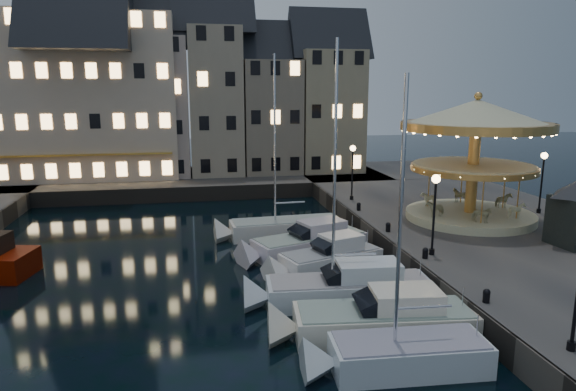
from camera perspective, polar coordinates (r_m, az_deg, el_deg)
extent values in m
plane|color=black|center=(24.83, 1.18, -11.11)|extent=(160.00, 160.00, 0.00)
cube|color=#474442|center=(35.18, 22.00, -3.92)|extent=(16.00, 56.00, 1.30)
cube|color=#474442|center=(51.28, -14.18, 1.34)|extent=(44.00, 12.00, 1.30)
cube|color=#47423A|center=(31.65, 9.65, -4.91)|extent=(0.15, 44.00, 1.30)
cube|color=#47423A|center=(45.30, -12.08, 0.08)|extent=(48.00, 0.15, 1.30)
cylinder|color=black|center=(19.72, 28.96, -14.41)|extent=(0.28, 0.28, 0.30)
cylinder|color=black|center=(27.50, 15.68, -6.03)|extent=(0.28, 0.28, 0.30)
cylinder|color=black|center=(27.03, 15.89, -2.49)|extent=(0.12, 0.12, 3.80)
sphere|color=#FFD18C|center=(26.61, 16.13, 1.79)|extent=(0.44, 0.44, 0.44)
cylinder|color=black|center=(39.62, 7.08, -0.24)|extent=(0.28, 0.28, 0.30)
cylinder|color=black|center=(39.29, 7.15, 2.26)|extent=(0.12, 0.12, 3.80)
sphere|color=#FFD18C|center=(39.00, 7.23, 5.23)|extent=(0.44, 0.44, 0.44)
cylinder|color=black|center=(39.12, 26.09, -1.53)|extent=(0.28, 0.28, 0.30)
cylinder|color=black|center=(38.78, 26.32, 0.99)|extent=(0.12, 0.12, 3.80)
sphere|color=#FFD18C|center=(38.49, 26.60, 3.98)|extent=(0.44, 0.44, 0.44)
cylinder|color=black|center=(22.30, 21.17, -10.53)|extent=(0.28, 0.28, 0.40)
sphere|color=black|center=(22.22, 21.21, -10.00)|extent=(0.30, 0.30, 0.30)
cylinder|color=black|center=(26.80, 15.00, -6.35)|extent=(0.28, 0.28, 0.40)
sphere|color=black|center=(26.74, 15.03, -5.90)|extent=(0.30, 0.30, 0.30)
cylinder|color=black|center=(31.18, 11.05, -3.59)|extent=(0.28, 0.28, 0.40)
sphere|color=black|center=(31.12, 11.07, -3.20)|extent=(0.30, 0.30, 0.30)
cylinder|color=black|center=(36.18, 7.86, -1.34)|extent=(0.28, 0.28, 0.40)
sphere|color=black|center=(36.13, 7.87, -1.00)|extent=(0.30, 0.30, 0.30)
cube|color=gray|center=(54.48, -26.65, 7.57)|extent=(5.00, 8.00, 11.00)
cube|color=gray|center=(53.24, -21.00, 8.51)|extent=(5.60, 8.00, 12.00)
cube|color=#AE998D|center=(52.50, -14.45, 9.43)|extent=(6.20, 8.00, 13.00)
cube|color=gray|center=(52.44, -8.11, 10.22)|extent=(5.00, 8.00, 14.00)
cube|color=#7C6F5F|center=(53.04, -2.10, 8.73)|extent=(5.60, 8.00, 11.00)
cube|color=gray|center=(54.26, 4.31, 9.30)|extent=(6.20, 8.00, 12.00)
cube|color=beige|center=(53.19, -21.07, 10.12)|extent=(16.00, 9.00, 15.00)
cube|color=silver|center=(19.24, 13.28, -17.17)|extent=(5.54, 2.41, 1.30)
cube|color=gray|center=(18.93, 13.38, -15.40)|extent=(5.26, 2.23, 0.10)
cylinder|color=silver|center=(17.13, 12.43, -1.41)|extent=(0.14, 0.14, 9.48)
cube|color=beige|center=(21.36, 10.57, -13.99)|extent=(7.27, 3.09, 1.30)
cube|color=gray|center=(21.08, 10.64, -12.35)|extent=(6.90, 2.87, 0.10)
cube|color=beige|center=(21.14, 12.95, -11.11)|extent=(2.86, 2.04, 0.80)
cube|color=black|center=(20.81, 9.14, -11.63)|extent=(1.36, 1.77, 0.95)
cube|color=silver|center=(24.09, 6.73, -10.78)|extent=(7.62, 2.80, 1.30)
cube|color=gray|center=(23.84, 6.77, -9.29)|extent=(7.23, 2.59, 0.10)
cube|color=silver|center=(23.90, 8.91, -8.20)|extent=(2.96, 1.87, 0.80)
cube|color=black|center=(23.61, 5.36, -8.62)|extent=(1.37, 1.64, 0.97)
cylinder|color=silver|center=(22.38, 5.22, 2.64)|extent=(0.14, 0.14, 10.05)
cube|color=white|center=(27.98, 4.79, -7.47)|extent=(5.81, 3.71, 1.30)
cube|color=gray|center=(27.76, 4.82, -6.16)|extent=(5.50, 3.46, 0.10)
cube|color=white|center=(27.99, 5.94, -5.11)|extent=(2.45, 2.14, 0.80)
cube|color=black|center=(27.43, 4.07, -5.65)|extent=(1.39, 1.69, 0.84)
cube|color=silver|center=(30.66, 2.45, -5.69)|extent=(7.22, 4.40, 1.30)
cube|color=gray|center=(30.46, 2.46, -4.49)|extent=(6.84, 4.11, 0.10)
cube|color=silver|center=(30.78, 3.77, -3.50)|extent=(3.02, 2.47, 0.80)
cube|color=black|center=(30.09, 1.58, -4.03)|extent=(1.62, 1.89, 0.93)
cube|color=silver|center=(34.22, -0.22, -3.81)|extent=(7.44, 2.56, 1.30)
cube|color=gray|center=(34.04, -0.23, -2.72)|extent=(7.06, 2.36, 0.10)
cylinder|color=silver|center=(32.99, -1.48, 5.50)|extent=(0.14, 0.14, 9.87)
cylinder|color=beige|center=(35.41, 19.51, -2.12)|extent=(8.11, 8.11, 0.51)
cylinder|color=gold|center=(34.79, 19.89, 3.32)|extent=(0.71, 0.71, 6.28)
cylinder|color=beige|center=(34.80, 19.88, 3.15)|extent=(7.50, 7.50, 0.18)
cylinder|color=gold|center=(34.83, 19.86, 2.86)|extent=(7.78, 7.78, 0.35)
cone|color=beige|center=(34.50, 20.28, 8.65)|extent=(9.32, 9.32, 1.62)
cylinder|color=gold|center=(34.55, 20.17, 7.23)|extent=(9.32, 9.32, 0.51)
sphere|color=gold|center=(34.47, 20.40, 10.33)|extent=(0.51, 0.51, 0.51)
imported|color=beige|center=(37.36, 22.55, -0.45)|extent=(1.69, 1.22, 1.01)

